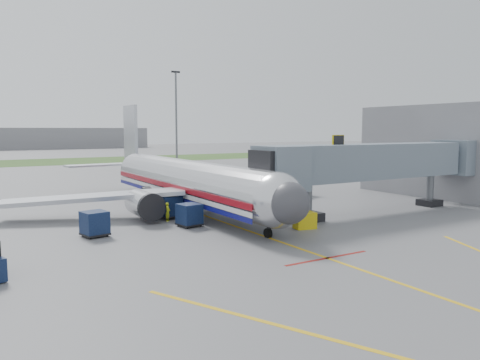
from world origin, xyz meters
TOP-DOWN VIEW (x-y plane):
  - ground at (0.00, 0.00)m, footprint 400.00×400.00m
  - grass_strip at (0.00, 90.00)m, footprint 300.00×25.00m
  - apron_markings at (0.00, -7.40)m, footprint 21.52×50.00m
  - airliner at (0.00, 15.25)m, footprint 32.10×35.67m
  - jet_bridge at (12.86, 5.00)m, footprint 25.30×4.00m
  - terminal at (30.00, 10.00)m, footprint 10.00×16.00m
  - light_mast_right at (25.00, 75.00)m, footprint 2.00×0.44m
  - baggage_cart_a at (-3.00, 12.10)m, footprint 1.97×1.97m
  - baggage_cart_b at (-10.01, 8.47)m, footprint 1.91×1.91m
  - baggage_cart_c at (-3.00, 8.17)m, footprint 1.83×1.83m
  - belt_loader at (-2.51, 16.04)m, footprint 1.77×4.18m
  - ground_power_cart at (4.00, 3.00)m, footprint 1.71×1.31m
  - ramp_worker at (-3.62, 10.91)m, footprint 0.64×0.66m

SIDE VIEW (x-z plane):
  - ground at x=0.00m, z-range 0.00..0.00m
  - apron_markings at x=0.00m, z-range 0.00..0.01m
  - grass_strip at x=0.00m, z-range 0.00..0.01m
  - belt_loader at x=-2.51m, z-range -0.50..1.49m
  - ground_power_cart at x=4.00m, z-range -0.01..1.22m
  - ramp_worker at x=-3.62m, z-range 0.00..1.52m
  - baggage_cart_c at x=-3.00m, z-range 0.02..1.74m
  - baggage_cart_b at x=-10.01m, z-range 0.02..1.76m
  - baggage_cart_a at x=-3.00m, z-range 0.02..1.88m
  - airliner at x=0.00m, z-range -2.48..7.77m
  - jet_bridge at x=12.86m, z-range 1.02..7.92m
  - terminal at x=30.00m, z-range 0.00..10.00m
  - light_mast_right at x=25.00m, z-range 0.58..20.98m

